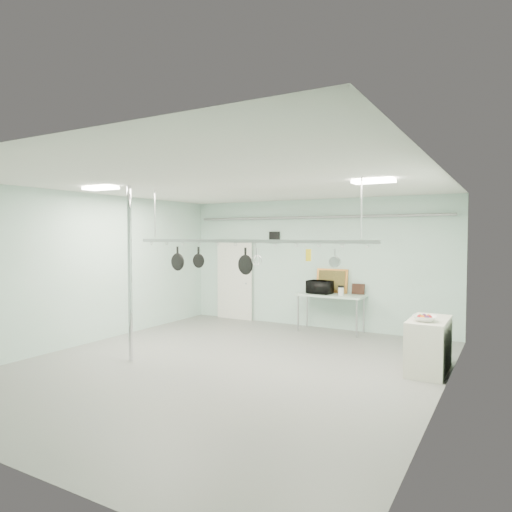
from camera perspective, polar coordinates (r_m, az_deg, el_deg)
The scene contains 25 objects.
floor at distance 8.28m, azimuth -3.69°, elevation -13.55°, with size 8.00×8.00×0.00m, color gray.
ceiling at distance 8.00m, azimuth -3.76°, elevation 8.96°, with size 7.00×8.00×0.02m, color silver.
back_wall at distance 11.52m, azimuth 7.23°, elevation -0.92°, with size 7.00×0.02×3.20m, color silver.
right_wall at distance 6.74m, azimuth 21.98°, elevation -3.57°, with size 0.02×8.00×3.20m, color silver.
door at distance 12.57m, azimuth -2.63°, elevation -3.12°, with size 1.10×0.10×2.20m, color silver.
wall_vent at distance 11.94m, azimuth 2.32°, elevation 2.35°, with size 0.30×0.04×0.30m, color black.
conduit_pipe at distance 11.42m, azimuth 7.09°, elevation 4.83°, with size 0.07×0.07×6.60m, color gray.
chrome_pole at distance 8.59m, azimuth -15.49°, elevation -2.18°, with size 0.08×0.08×3.20m, color silver.
prep_table at distance 11.02m, azimuth 9.33°, elevation -5.10°, with size 1.60×0.70×0.91m.
side_cabinet at distance 8.35m, azimuth 20.78°, elevation -10.39°, with size 0.60×1.20×0.90m, color beige.
pot_rack at distance 8.10m, azimuth -1.39°, elevation 2.08°, with size 4.80×0.06×1.00m.
light_panel_left at distance 8.83m, azimuth -18.86°, elevation 8.03°, with size 0.65×0.30×0.05m, color white.
light_panel_right at distance 7.56m, azimuth 14.48°, elevation 9.03°, with size 0.65×0.30×0.05m, color white.
microwave at distance 11.05m, azimuth 7.99°, elevation -3.87°, with size 0.57×0.38×0.31m, color black.
coffee_canister at distance 10.84m, azimuth 10.58°, elevation -4.36°, with size 0.13×0.13×0.18m, color silver.
painting_large at distance 11.28m, azimuth 9.48°, elevation -3.07°, with size 0.78×0.05×0.58m, color orange.
painting_small at distance 11.09m, azimuth 12.66°, elevation -4.05°, with size 0.30×0.04×0.25m, color black.
fruit_bowl at distance 7.99m, azimuth 20.31°, elevation -7.33°, with size 0.38×0.38×0.09m, color white.
skillet_left at distance 8.99m, azimuth -9.78°, elevation -0.25°, with size 0.34×0.06×0.45m, color black, non-canonical shape.
skillet_mid at distance 8.68m, azimuth -7.20°, elevation -0.10°, with size 0.27×0.06×0.38m, color black, non-canonical shape.
skillet_right at distance 8.11m, azimuth -1.33°, elevation -0.65°, with size 0.35×0.06×0.48m, color black, non-canonical shape.
whisk at distance 7.99m, azimuth 0.10°, elevation -0.25°, with size 0.18×0.18×0.36m, color #BABBC0, non-canonical shape.
grater at distance 7.55m, azimuth 6.57°, elevation 0.11°, with size 0.09×0.02×0.22m, color gold, non-canonical shape.
saucepan at distance 7.39m, azimuth 9.82°, elevation -0.24°, with size 0.17×0.09×0.29m, color #A3A3A7, non-canonical shape.
fruit_cluster at distance 7.98m, azimuth 20.31°, elevation -7.05°, with size 0.24×0.24×0.09m, color #A80F16, non-canonical shape.
Camera 1 is at (4.36, -6.65, 2.30)m, focal length 32.00 mm.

